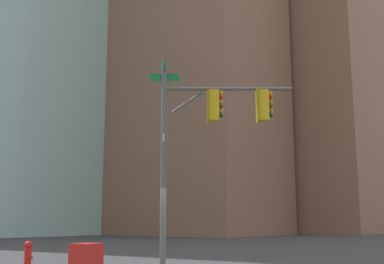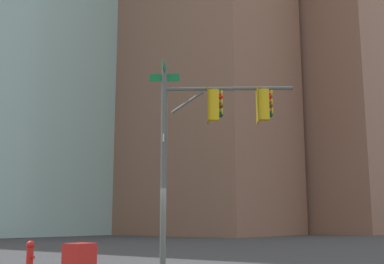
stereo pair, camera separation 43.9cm
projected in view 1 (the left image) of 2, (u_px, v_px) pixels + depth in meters
signal_pole_assembly at (209, 123)px, 15.69m from camera, size 3.80×3.00×6.67m
fire_hydrant at (28, 254)px, 15.49m from camera, size 0.34×0.26×0.87m
building_brick_nearside at (167, 40)px, 60.11m from camera, size 26.02×14.51×46.92m
building_brick_midblock at (312, 98)px, 65.65m from camera, size 16.41×17.33×35.67m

